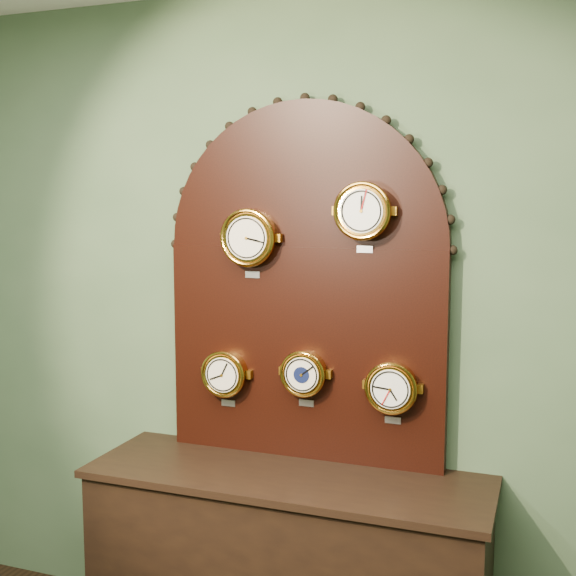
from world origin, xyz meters
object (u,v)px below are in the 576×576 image
at_px(shop_counter, 286,574).
at_px(roman_clock, 249,238).
at_px(arabic_clock, 363,211).
at_px(tide_clock, 392,388).
at_px(hygrometer, 225,374).
at_px(display_board, 304,272).
at_px(barometer, 304,373).

relative_size(shop_counter, roman_clock, 5.44).
relative_size(roman_clock, arabic_clock, 1.04).
distance_m(arabic_clock, tide_clock, 0.71).
bearing_deg(arabic_clock, hygrometer, 179.94).
xyz_separation_m(display_board, roman_clock, (-0.22, -0.07, 0.14)).
distance_m(shop_counter, arabic_clock, 1.51).
relative_size(shop_counter, display_board, 1.05).
xyz_separation_m(roman_clock, tide_clock, (0.61, 0.00, -0.59)).
bearing_deg(display_board, tide_clock, -9.60).
distance_m(roman_clock, arabic_clock, 0.50).
bearing_deg(tide_clock, roman_clock, -179.93).
distance_m(shop_counter, hygrometer, 0.86).
distance_m(barometer, tide_clock, 0.37).
relative_size(display_board, roman_clock, 5.20).
bearing_deg(display_board, shop_counter, -90.00).
relative_size(barometer, tide_clock, 0.94).
height_order(shop_counter, tide_clock, tide_clock).
bearing_deg(tide_clock, barometer, 179.96).
bearing_deg(barometer, hygrometer, -179.99).
xyz_separation_m(shop_counter, arabic_clock, (0.27, 0.15, 1.48)).
relative_size(shop_counter, barometer, 6.44).
bearing_deg(hygrometer, arabic_clock, -0.06).
xyz_separation_m(roman_clock, hygrometer, (-0.12, 0.00, -0.59)).
distance_m(shop_counter, barometer, 0.82).
xyz_separation_m(shop_counter, hygrometer, (-0.34, 0.15, 0.78)).
height_order(arabic_clock, tide_clock, arabic_clock).
bearing_deg(arabic_clock, barometer, 179.83).
distance_m(arabic_clock, barometer, 0.71).
xyz_separation_m(shop_counter, display_board, (0.00, 0.22, 1.23)).
bearing_deg(roman_clock, tide_clock, 0.07).
xyz_separation_m(barometer, tide_clock, (0.37, -0.00, -0.03)).
distance_m(shop_counter, tide_clock, 0.89).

